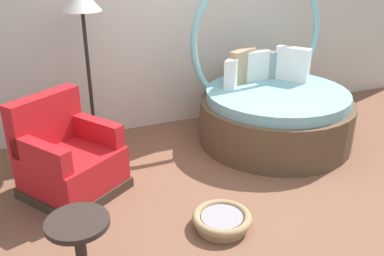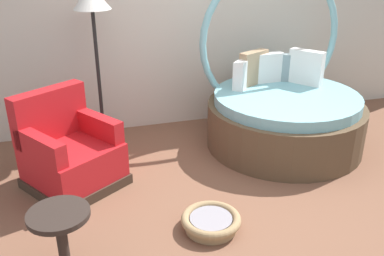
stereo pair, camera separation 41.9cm
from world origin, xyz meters
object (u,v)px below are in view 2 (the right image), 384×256
at_px(pet_basket, 211,221).
at_px(side_table, 60,223).
at_px(red_armchair, 69,154).
at_px(round_daybed, 283,110).
at_px(floor_lamp, 93,14).

bearing_deg(pet_basket, side_table, -171.88).
xyz_separation_m(red_armchair, side_table, (-0.09, -1.26, 0.10)).
bearing_deg(red_armchair, side_table, -94.17).
xyz_separation_m(red_armchair, pet_basket, (1.10, -1.09, -0.26)).
distance_m(round_daybed, red_armchair, 2.46).
height_order(round_daybed, floor_lamp, round_daybed).
bearing_deg(pet_basket, round_daybed, 45.36).
height_order(round_daybed, red_armchair, round_daybed).
bearing_deg(floor_lamp, side_table, -103.30).
relative_size(pet_basket, floor_lamp, 0.28).
bearing_deg(red_armchair, floor_lamp, 63.99).
xyz_separation_m(round_daybed, floor_lamp, (-2.04, 0.54, 1.11)).
height_order(red_armchair, floor_lamp, floor_lamp).
distance_m(red_armchair, side_table, 1.27).
relative_size(red_armchair, floor_lamp, 0.61).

